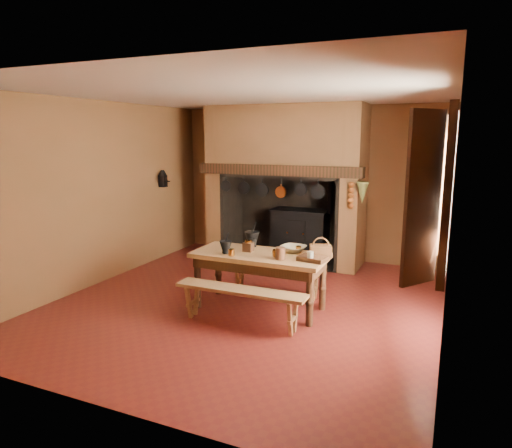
{
  "coord_description": "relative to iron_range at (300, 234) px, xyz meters",
  "views": [
    {
      "loc": [
        2.5,
        -5.45,
        2.27
      ],
      "look_at": [
        -0.01,
        0.3,
        1.05
      ],
      "focal_mm": 32.0,
      "sensor_mm": 36.0,
      "label": 1
    }
  ],
  "objects": [
    {
      "name": "floor",
      "position": [
        0.04,
        -2.45,
        -0.48
      ],
      "size": [
        5.5,
        5.5,
        0.0
      ],
      "primitive_type": "plane",
      "color": "#5E1C16",
      "rests_on": "ground"
    },
    {
      "name": "ceiling",
      "position": [
        0.04,
        -2.45,
        2.32
      ],
      "size": [
        5.5,
        5.5,
        0.0
      ],
      "primitive_type": "plane",
      "rotation": [
        3.14,
        0.0,
        0.0
      ],
      "color": "silver",
      "rests_on": "back_wall"
    },
    {
      "name": "back_wall",
      "position": [
        0.04,
        0.3,
        0.92
      ],
      "size": [
        5.0,
        0.02,
        2.8
      ],
      "primitive_type": "cube",
      "color": "brown",
      "rests_on": "floor"
    },
    {
      "name": "wall_left",
      "position": [
        -2.46,
        -2.45,
        0.92
      ],
      "size": [
        0.02,
        5.5,
        2.8
      ],
      "primitive_type": "cube",
      "color": "brown",
      "rests_on": "floor"
    },
    {
      "name": "wall_right",
      "position": [
        2.54,
        -2.45,
        0.92
      ],
      "size": [
        0.02,
        5.5,
        2.8
      ],
      "primitive_type": "cube",
      "color": "brown",
      "rests_on": "floor"
    },
    {
      "name": "wall_front",
      "position": [
        0.04,
        -5.2,
        0.92
      ],
      "size": [
        5.0,
        0.02,
        2.8
      ],
      "primitive_type": "cube",
      "color": "brown",
      "rests_on": "floor"
    },
    {
      "name": "chimney_breast",
      "position": [
        -0.26,
        -0.14,
        1.33
      ],
      "size": [
        2.95,
        0.96,
        2.8
      ],
      "color": "brown",
      "rests_on": "floor"
    },
    {
      "name": "iron_range",
      "position": [
        0.0,
        0.0,
        0.0
      ],
      "size": [
        1.12,
        0.55,
        1.6
      ],
      "color": "black",
      "rests_on": "floor"
    },
    {
      "name": "hearth_pans",
      "position": [
        -1.01,
        -0.23,
        -0.39
      ],
      "size": [
        0.51,
        0.62,
        0.2
      ],
      "color": "#AF7128",
      "rests_on": "floor"
    },
    {
      "name": "hanging_pans",
      "position": [
        -0.3,
        -0.64,
        0.88
      ],
      "size": [
        1.92,
        0.29,
        0.27
      ],
      "color": "black",
      "rests_on": "chimney_breast"
    },
    {
      "name": "onion_string",
      "position": [
        1.04,
        -0.66,
        0.85
      ],
      "size": [
        0.12,
        0.1,
        0.46
      ],
      "primitive_type": null,
      "color": "#A8511F",
      "rests_on": "chimney_breast"
    },
    {
      "name": "herb_bunch",
      "position": [
        1.22,
        -0.66,
        0.9
      ],
      "size": [
        0.2,
        0.2,
        0.35
      ],
      "primitive_type": "cone",
      "rotation": [
        3.14,
        0.0,
        0.0
      ],
      "color": "brown",
      "rests_on": "chimney_breast"
    },
    {
      "name": "window",
      "position": [
        2.39,
        -2.85,
        1.22
      ],
      "size": [
        0.39,
        1.75,
        1.76
      ],
      "color": "white",
      "rests_on": "wall_right"
    },
    {
      "name": "wall_coffee_mill",
      "position": [
        -2.38,
        -0.9,
        1.03
      ],
      "size": [
        0.23,
        0.16,
        0.31
      ],
      "color": "black",
      "rests_on": "wall_left"
    },
    {
      "name": "work_table",
      "position": [
        0.28,
        -2.58,
        0.15
      ],
      "size": [
        1.75,
        0.78,
        0.76
      ],
      "color": "tan",
      "rests_on": "floor"
    },
    {
      "name": "bench_front",
      "position": [
        0.28,
        -3.18,
        -0.14
      ],
      "size": [
        1.65,
        0.29,
        0.46
      ],
      "color": "tan",
      "rests_on": "floor"
    },
    {
      "name": "bench_back",
      "position": [
        0.28,
        -1.98,
        -0.18
      ],
      "size": [
        1.42,
        0.25,
        0.4
      ],
      "color": "tan",
      "rests_on": "floor"
    },
    {
      "name": "mortar_large",
      "position": [
        0.04,
        -2.28,
        0.39
      ],
      "size": [
        0.21,
        0.21,
        0.35
      ],
      "rotation": [
        0.0,
        0.0,
        0.15
      ],
      "color": "black",
      "rests_on": "work_table"
    },
    {
      "name": "mortar_small",
      "position": [
        -0.13,
        -2.75,
        0.37
      ],
      "size": [
        0.16,
        0.16,
        0.28
      ],
      "rotation": [
        0.0,
        0.0,
        0.16
      ],
      "color": "black",
      "rests_on": "work_table"
    },
    {
      "name": "coffee_grinder",
      "position": [
        0.1,
        -2.54,
        0.34
      ],
      "size": [
        0.16,
        0.12,
        0.19
      ],
      "rotation": [
        0.0,
        0.0,
        0.01
      ],
      "color": "black",
      "rests_on": "work_table"
    },
    {
      "name": "brass_mug_a",
      "position": [
        -0.0,
        -2.84,
        0.32
      ],
      "size": [
        0.08,
        0.08,
        0.09
      ],
      "primitive_type": "cylinder",
      "rotation": [
        0.0,
        0.0,
        -0.02
      ],
      "color": "#AF7128",
      "rests_on": "work_table"
    },
    {
      "name": "brass_mug_b",
      "position": [
        0.73,
        -2.33,
        0.32
      ],
      "size": [
        0.09,
        0.09,
        0.08
      ],
      "primitive_type": "cylinder",
      "rotation": [
        0.0,
        0.0,
        0.29
      ],
      "color": "#AF7128",
      "rests_on": "work_table"
    },
    {
      "name": "mixing_bowl",
      "position": [
        0.65,
        -2.33,
        0.31
      ],
      "size": [
        0.37,
        0.37,
        0.08
      ],
      "primitive_type": "imported",
      "rotation": [
        0.0,
        0.0,
        -0.14
      ],
      "color": "tan",
      "rests_on": "work_table"
    },
    {
      "name": "stoneware_crock",
      "position": [
        0.63,
        -2.75,
        0.35
      ],
      "size": [
        0.14,
        0.14,
        0.15
      ],
      "primitive_type": "cylinder",
      "rotation": [
        0.0,
        0.0,
        -0.17
      ],
      "color": "brown",
      "rests_on": "work_table"
    },
    {
      "name": "glass_jar",
      "position": [
        1.01,
        -2.73,
        0.34
      ],
      "size": [
        0.1,
        0.1,
        0.14
      ],
      "primitive_type": "cylinder",
      "rotation": [
        0.0,
        0.0,
        -0.26
      ],
      "color": "beige",
      "rests_on": "work_table"
    },
    {
      "name": "wicker_basket",
      "position": [
        1.05,
        -2.43,
        0.36
      ],
      "size": [
        0.32,
        0.28,
        0.26
      ],
      "rotation": [
        0.0,
        0.0,
        0.38
      ],
      "color": "#512C18",
      "rests_on": "work_table"
    },
    {
      "name": "wooden_tray",
      "position": [
        1.02,
        -2.65,
        0.3
      ],
      "size": [
        0.37,
        0.29,
        0.06
      ],
      "primitive_type": "cube",
      "rotation": [
        0.0,
        0.0,
        -0.17
      ],
      "color": "black",
      "rests_on": "work_table"
    },
    {
      "name": "brass_cup",
      "position": [
        0.57,
        -2.7,
        0.33
      ],
      "size": [
        0.15,
        0.15,
        0.11
      ],
      "primitive_type": "imported",
      "rotation": [
        0.0,
        0.0,
        0.11
      ],
      "color": "#AF7128",
      "rests_on": "work_table"
    }
  ]
}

